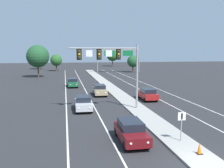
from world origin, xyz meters
The scene contains 20 objects.
ground_plane centered at (0.00, 0.00, 0.00)m, with size 260.00×260.00×0.00m, color #28282B.
median_island centered at (0.00, 18.00, 0.07)m, with size 2.40×110.00×0.15m, color #9E9B93.
lane_stripe_oncoming_center centered at (-4.70, 25.00, 0.00)m, with size 0.14×100.00×0.01m, color silver.
lane_stripe_receding_center centered at (4.70, 25.00, 0.00)m, with size 0.14×100.00×0.01m, color silver.
edge_stripe_left centered at (-8.00, 25.00, 0.00)m, with size 0.14×100.00×0.01m, color silver.
edge_stripe_right centered at (8.00, 25.00, 0.00)m, with size 0.14×100.00×0.01m, color silver.
overhead_signal_mast centered at (-2.74, 14.71, 5.51)m, with size 7.68×0.44×7.20m.
median_sign_post centered at (0.16, 3.82, 1.59)m, with size 0.60×0.10×2.20m.
car_oncoming_darkred centered at (-3.38, 4.71, 0.82)m, with size 1.86×4.49×1.58m.
car_oncoming_silver centered at (-6.11, 15.44, 0.82)m, with size 1.87×4.49×1.58m.
car_oncoming_tan centered at (-2.95, 24.60, 0.82)m, with size 1.91×4.50×1.58m.
car_oncoming_green centered at (-6.68, 34.22, 0.82)m, with size 1.92×4.51×1.58m.
car_receding_red centered at (2.96, 19.81, 0.82)m, with size 1.83×4.47×1.58m.
traffic_cone_median_nose centered at (0.26, 1.42, 0.51)m, with size 0.36×0.36×0.74m.
highway_sign_gantry centered at (8.20, 62.87, 6.16)m, with size 13.28×0.42×7.50m.
tree_far_right_b centered at (12.03, 93.20, 4.63)m, with size 4.90×4.90×7.09m.
tree_far_right_a centered at (12.62, 62.44, 3.39)m, with size 3.60×3.60×5.21m.
tree_far_left_a centered at (-14.57, 52.42, 5.28)m, with size 5.59×5.59×8.09m.
tree_far_left_c centered at (-10.74, 71.47, 3.56)m, with size 3.78×3.78×5.46m.
tree_far_left_b centered at (-16.96, 80.94, 4.76)m, with size 5.03×5.03×7.28m.
Camera 1 is at (-8.07, -12.67, 6.71)m, focal length 40.42 mm.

